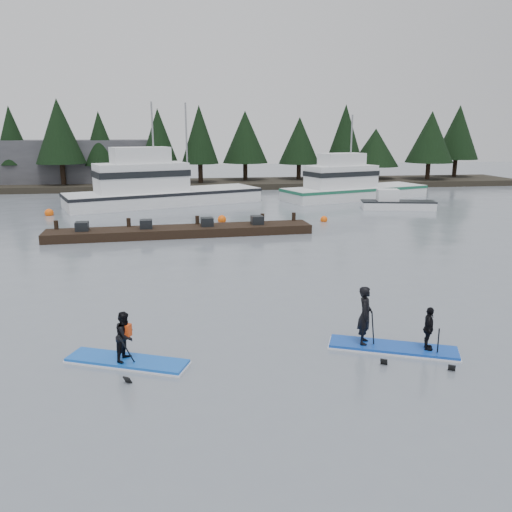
{
  "coord_description": "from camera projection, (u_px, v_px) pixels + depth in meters",
  "views": [
    {
      "loc": [
        -2.79,
        -13.01,
        5.92
      ],
      "look_at": [
        0.0,
        6.0,
        1.1
      ],
      "focal_mm": 35.0,
      "sensor_mm": 36.0,
      "label": 1
    }
  ],
  "objects": [
    {
      "name": "ground",
      "position": [
        286.0,
        343.0,
        14.31
      ],
      "size": [
        160.0,
        160.0,
        0.0
      ],
      "primitive_type": "plane",
      "color": "slate",
      "rests_on": "ground"
    },
    {
      "name": "far_shore",
      "position": [
        208.0,
        184.0,
        54.55
      ],
      "size": [
        70.0,
        8.0,
        0.6
      ],
      "primitive_type": "cube",
      "color": "#2D281E",
      "rests_on": "ground"
    },
    {
      "name": "treeline",
      "position": [
        208.0,
        187.0,
        54.62
      ],
      "size": [
        60.0,
        4.0,
        8.0
      ],
      "primitive_type": null,
      "color": "black",
      "rests_on": "ground"
    },
    {
      "name": "waterfront_building",
      "position": [
        77.0,
        164.0,
        53.96
      ],
      "size": [
        18.0,
        6.0,
        5.0
      ],
      "primitive_type": "cube",
      "color": "#4C4C51",
      "rests_on": "ground"
    },
    {
      "name": "fishing_boat_large",
      "position": [
        159.0,
        196.0,
        41.17
      ],
      "size": [
        16.34,
        9.49,
        9.12
      ],
      "rotation": [
        0.0,
        0.0,
        0.35
      ],
      "color": "white",
      "rests_on": "ground"
    },
    {
      "name": "fishing_boat_medium",
      "position": [
        352.0,
        192.0,
        44.88
      ],
      "size": [
        14.03,
        7.86,
        8.17
      ],
      "rotation": [
        0.0,
        0.0,
        0.32
      ],
      "color": "white",
      "rests_on": "ground"
    },
    {
      "name": "skiff",
      "position": [
        398.0,
        205.0,
        38.88
      ],
      "size": [
        5.76,
        2.79,
        0.65
      ],
      "primitive_type": "cube",
      "rotation": [
        0.0,
        0.0,
        -0.21
      ],
      "color": "white",
      "rests_on": "ground"
    },
    {
      "name": "floating_dock",
      "position": [
        182.0,
        231.0,
        29.02
      ],
      "size": [
        15.32,
        2.92,
        0.51
      ],
      "primitive_type": "cube",
      "rotation": [
        0.0,
        0.0,
        0.06
      ],
      "color": "black",
      "rests_on": "ground"
    },
    {
      "name": "buoy_b",
      "position": [
        222.0,
        222.0,
        33.52
      ],
      "size": [
        0.58,
        0.58,
        0.58
      ],
      "primitive_type": "sphere",
      "color": "#FF5D0C",
      "rests_on": "ground"
    },
    {
      "name": "buoy_d",
      "position": [
        324.0,
        221.0,
        33.63
      ],
      "size": [
        0.49,
        0.49,
        0.49
      ],
      "primitive_type": "sphere",
      "color": "#FF5D0C",
      "rests_on": "ground"
    },
    {
      "name": "buoy_a",
      "position": [
        49.0,
        215.0,
        36.05
      ],
      "size": [
        0.62,
        0.62,
        0.62
      ],
      "primitive_type": "sphere",
      "color": "#FF5D0C",
      "rests_on": "ground"
    },
    {
      "name": "buoy_c",
      "position": [
        370.0,
        205.0,
        41.33
      ],
      "size": [
        0.54,
        0.54,
        0.54
      ],
      "primitive_type": "sphere",
      "color": "#FF5D0C",
      "rests_on": "ground"
    },
    {
      "name": "paddleboard_solo",
      "position": [
        126.0,
        346.0,
        12.97
      ],
      "size": [
        3.29,
        1.97,
        1.87
      ],
      "rotation": [
        0.0,
        0.0,
        -0.39
      ],
      "color": "blue",
      "rests_on": "ground"
    },
    {
      "name": "paddleboard_duo",
      "position": [
        391.0,
        330.0,
        13.77
      ],
      "size": [
        3.51,
        2.08,
        2.25
      ],
      "rotation": [
        0.0,
        0.0,
        -0.39
      ],
      "color": "#1344B3",
      "rests_on": "ground"
    }
  ]
}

